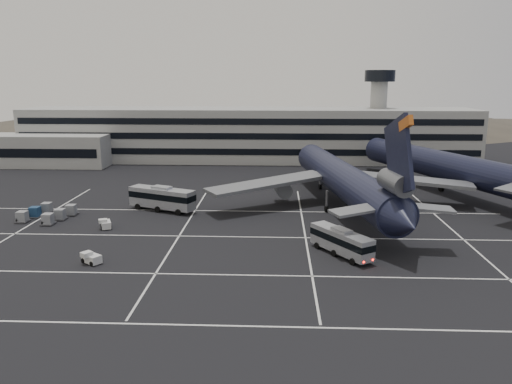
{
  "coord_description": "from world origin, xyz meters",
  "views": [
    {
      "loc": [
        7.89,
        -63.37,
        22.08
      ],
      "look_at": [
        4.7,
        10.81,
        5.0
      ],
      "focal_mm": 35.0,
      "sensor_mm": 36.0,
      "label": 1
    }
  ],
  "objects_px": {
    "trijet_main": "(344,179)",
    "bus_far": "(162,197)",
    "tug_a": "(106,224)",
    "uld_cluster": "(47,213)",
    "bus_near": "(341,241)"
  },
  "relations": [
    {
      "from": "tug_a",
      "to": "uld_cluster",
      "type": "xyz_separation_m",
      "value": [
        -11.14,
        4.86,
        0.17
      ]
    },
    {
      "from": "bus_near",
      "to": "tug_a",
      "type": "bearing_deg",
      "value": 129.93
    },
    {
      "from": "trijet_main",
      "to": "bus_far",
      "type": "height_order",
      "value": "trijet_main"
    },
    {
      "from": "bus_far",
      "to": "tug_a",
      "type": "distance_m",
      "value": 12.31
    },
    {
      "from": "trijet_main",
      "to": "tug_a",
      "type": "relative_size",
      "value": 20.65
    },
    {
      "from": "bus_near",
      "to": "uld_cluster",
      "type": "distance_m",
      "value": 47.33
    },
    {
      "from": "trijet_main",
      "to": "bus_near",
      "type": "height_order",
      "value": "trijet_main"
    },
    {
      "from": "trijet_main",
      "to": "tug_a",
      "type": "xyz_separation_m",
      "value": [
        -36.81,
        -12.71,
        -4.56
      ]
    },
    {
      "from": "tug_a",
      "to": "uld_cluster",
      "type": "bearing_deg",
      "value": 132.92
    },
    {
      "from": "uld_cluster",
      "to": "tug_a",
      "type": "bearing_deg",
      "value": -23.57
    },
    {
      "from": "bus_far",
      "to": "tug_a",
      "type": "relative_size",
      "value": 4.34
    },
    {
      "from": "bus_near",
      "to": "uld_cluster",
      "type": "xyz_separation_m",
      "value": [
        -44.91,
        14.89,
        -1.07
      ]
    },
    {
      "from": "trijet_main",
      "to": "bus_far",
      "type": "bearing_deg",
      "value": 174.85
    },
    {
      "from": "trijet_main",
      "to": "tug_a",
      "type": "height_order",
      "value": "trijet_main"
    },
    {
      "from": "bus_near",
      "to": "tug_a",
      "type": "relative_size",
      "value": 3.43
    }
  ]
}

